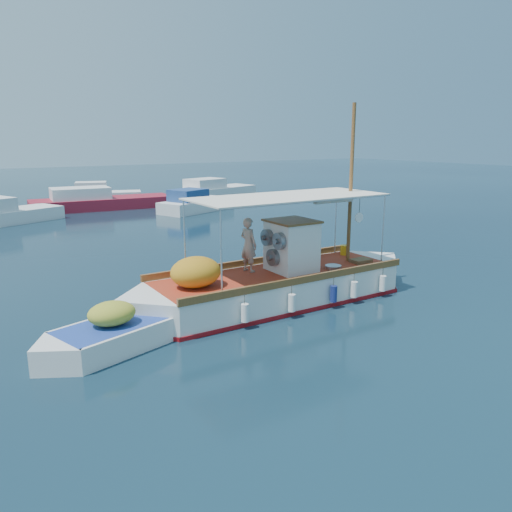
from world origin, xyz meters
TOP-DOWN VIEW (x-y plane):
  - ground at (0.00, 0.00)m, footprint 160.00×160.00m
  - fishing_caique at (-0.85, -0.64)m, footprint 10.34×2.96m
  - dinghy at (-5.60, -1.20)m, footprint 5.35×2.64m
  - bg_boat_nw at (-6.22, 20.08)m, footprint 6.88×4.69m
  - bg_boat_n at (0.38, 23.34)m, footprint 9.97×3.71m
  - bg_boat_ne at (5.71, 18.49)m, footprint 6.08×4.14m
  - bg_boat_e at (11.05, 25.84)m, footprint 8.17×4.48m
  - bg_boat_far_n at (1.77, 27.47)m, footprint 6.19×3.73m

SIDE VIEW (x-z plane):
  - ground at x=0.00m, z-range 0.00..0.00m
  - dinghy at x=-5.60m, z-range -0.40..0.97m
  - bg_boat_far_n at x=1.77m, z-range -0.41..1.39m
  - bg_boat_n at x=0.38m, z-range -0.41..1.39m
  - bg_boat_ne at x=5.71m, z-range -0.41..1.39m
  - bg_boat_nw at x=-6.22m, z-range -0.41..1.39m
  - bg_boat_e at x=11.05m, z-range -0.41..1.39m
  - fishing_caique at x=-0.85m, z-range -2.60..3.71m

